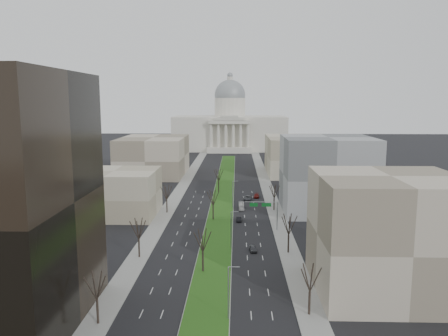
% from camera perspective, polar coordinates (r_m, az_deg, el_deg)
% --- Properties ---
extents(ground, '(600.00, 600.00, 0.00)m').
position_cam_1_polar(ground, '(170.60, -0.03, -3.17)').
color(ground, black).
rests_on(ground, ground).
extents(median, '(8.00, 222.03, 0.20)m').
position_cam_1_polar(median, '(169.59, -0.04, -3.21)').
color(median, '#999993').
rests_on(median, ground).
extents(sidewalk_left, '(5.00, 330.00, 0.15)m').
position_cam_1_polar(sidewalk_left, '(147.87, -7.14, -5.10)').
color(sidewalk_left, gray).
rests_on(sidewalk_left, ground).
extents(sidewalk_right, '(5.00, 330.00, 0.15)m').
position_cam_1_polar(sidewalk_right, '(146.70, 6.55, -5.20)').
color(sidewalk_right, gray).
rests_on(sidewalk_right, ground).
extents(capitol, '(80.00, 46.00, 55.00)m').
position_cam_1_polar(capitol, '(316.98, 0.77, 5.38)').
color(capitol, beige).
rests_on(capitol, ground).
extents(building_beige_left, '(26.00, 22.00, 14.00)m').
position_cam_1_polar(building_beige_left, '(140.08, -14.11, -3.18)').
color(building_beige_left, tan).
rests_on(building_beige_left, ground).
extents(building_tan_right, '(26.00, 24.00, 22.00)m').
position_cam_1_polar(building_tan_right, '(87.17, 20.58, -8.11)').
color(building_tan_right, gray).
rests_on(building_tan_right, ground).
extents(building_grey_right, '(28.00, 26.00, 24.00)m').
position_cam_1_polar(building_grey_right, '(143.74, 13.31, -0.82)').
color(building_grey_right, slate).
rests_on(building_grey_right, ground).
extents(building_far_left, '(30.00, 40.00, 18.00)m').
position_cam_1_polar(building_far_left, '(212.27, -9.20, 1.56)').
color(building_far_left, gray).
rests_on(building_far_left, ground).
extents(building_far_right, '(30.00, 40.00, 18.00)m').
position_cam_1_polar(building_far_right, '(215.54, 9.67, 1.66)').
color(building_far_right, tan).
rests_on(building_far_right, ground).
extents(tree_left_near, '(5.10, 5.10, 9.18)m').
position_cam_1_polar(tree_left_near, '(74.34, -16.33, -14.47)').
color(tree_left_near, black).
rests_on(tree_left_near, ground).
extents(tree_left_mid, '(5.40, 5.40, 9.72)m').
position_cam_1_polar(tree_left_mid, '(101.44, -11.11, -7.68)').
color(tree_left_mid, black).
rests_on(tree_left_mid, ground).
extents(tree_left_far, '(5.28, 5.28, 9.50)m').
position_cam_1_polar(tree_left_far, '(139.57, -7.51, -3.10)').
color(tree_left_far, black).
rests_on(tree_left_far, ground).
extents(tree_right_near, '(5.16, 5.16, 9.29)m').
position_cam_1_polar(tree_right_near, '(75.61, 11.20, -13.80)').
color(tree_right_near, black).
rests_on(tree_right_near, ground).
extents(tree_right_mid, '(5.52, 5.52, 9.94)m').
position_cam_1_polar(tree_right_mid, '(103.52, 8.47, -7.18)').
color(tree_right_mid, black).
rests_on(tree_right_mid, ground).
extents(tree_right_far, '(5.04, 5.04, 9.07)m').
position_cam_1_polar(tree_right_far, '(142.32, 6.58, -2.98)').
color(tree_right_far, black).
rests_on(tree_right_far, ground).
extents(tree_median_a, '(5.40, 5.40, 9.72)m').
position_cam_1_polar(tree_median_a, '(91.63, -2.80, -9.33)').
color(tree_median_a, black).
rests_on(tree_median_a, ground).
extents(tree_median_b, '(5.40, 5.40, 9.72)m').
position_cam_1_polar(tree_median_b, '(130.15, -1.44, -3.83)').
color(tree_median_b, black).
rests_on(tree_median_b, ground).
extents(tree_median_c, '(5.40, 5.40, 9.72)m').
position_cam_1_polar(tree_median_c, '(169.35, -0.71, -0.85)').
color(tree_median_c, black).
rests_on(tree_median_c, ground).
extents(streetlamp_median_a, '(1.90, 0.20, 9.16)m').
position_cam_1_polar(streetlamp_median_a, '(73.54, 0.62, -15.89)').
color(streetlamp_median_a, gray).
rests_on(streetlamp_median_a, ground).
extents(streetlamp_median_b, '(1.90, 0.20, 9.16)m').
position_cam_1_polar(streetlamp_median_b, '(106.34, 0.97, -7.96)').
color(streetlamp_median_b, gray).
rests_on(streetlamp_median_b, ground).
extents(streetlamp_median_c, '(1.90, 0.20, 9.16)m').
position_cam_1_polar(streetlamp_median_c, '(145.08, 1.16, -3.38)').
color(streetlamp_median_c, gray).
rests_on(streetlamp_median_c, ground).
extents(mast_arm_signs, '(9.12, 0.24, 8.09)m').
position_cam_1_polar(mast_arm_signs, '(120.77, 5.70, -5.31)').
color(mast_arm_signs, gray).
rests_on(mast_arm_signs, ground).
extents(car_grey_near, '(1.93, 4.02, 1.32)m').
position_cam_1_polar(car_grey_near, '(105.73, 3.79, -10.45)').
color(car_grey_near, '#43444A').
rests_on(car_grey_near, ground).
extents(car_black, '(1.64, 4.20, 1.36)m').
position_cam_1_polar(car_black, '(130.45, 1.96, -6.66)').
color(car_black, black).
rests_on(car_black, ground).
extents(car_red, '(2.20, 4.78, 1.35)m').
position_cam_1_polar(car_red, '(161.56, 4.27, -3.64)').
color(car_red, '#65100D').
rests_on(car_red, ground).
extents(car_grey_far, '(2.98, 5.59, 1.49)m').
position_cam_1_polar(car_grey_far, '(157.56, 3.13, -3.92)').
color(car_grey_far, '#53555C').
rests_on(car_grey_far, ground).
extents(box_van, '(1.73, 6.90, 1.92)m').
position_cam_1_polar(box_van, '(144.73, 2.26, -4.98)').
color(box_van, white).
rests_on(box_van, ground).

